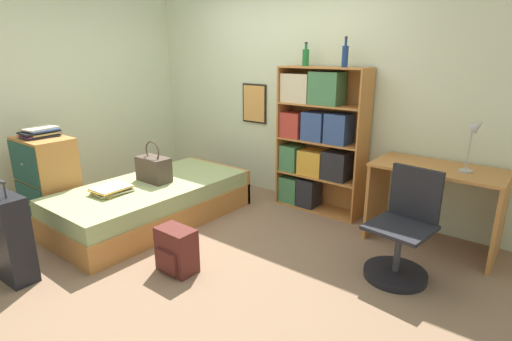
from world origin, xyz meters
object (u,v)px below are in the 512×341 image
Objects in this scene: bottle_green at (306,57)px; bottle_brown at (345,56)px; bookcase at (315,139)px; desk_lamp at (475,135)px; bed at (154,202)px; book_stack_on_bed at (112,190)px; backpack at (176,250)px; suitcase at (6,236)px; desk at (435,192)px; magazine_pile_on_dresser at (40,132)px; desk_chair at (401,244)px; handbag at (154,169)px; dresser at (48,179)px.

bottle_brown reaches higher than bottle_green.
bookcase reaches higher than desk_lamp.
book_stack_on_bed is at bearing -99.58° from bed.
suitcase is at bearing -138.35° from backpack.
bottle_brown reaches higher than backpack.
bookcase is at bearing 85.43° from backpack.
bottle_brown is 1.58m from desk.
desk_chair is (3.41, 1.19, -0.68)m from magazine_pile_on_dresser.
bed is 5.31× the size of book_stack_on_bed.
desk reaches higher than bed.
bottle_green reaches higher than bed.
bottle_brown is at bearing 175.28° from desk_lamp.
magazine_pile_on_dresser is at bearing -135.62° from bookcase.
desk_chair is (-0.29, -0.70, -0.82)m from desk_lamp.
desk_lamp reaches higher than suitcase.
handbag is (-0.05, 0.07, 0.35)m from bed.
desk_chair is at bearing 19.26° from magazine_pile_on_dresser.
handbag is 1.28m from backpack.
bottle_green is at bearing 149.63° from desk_chair.
book_stack_on_bed is 0.85m from dresser.
desk_lamp is at bearing 44.06° from suitcase.
bottle_green is (0.99, 1.40, 1.50)m from bed.
bottle_brown reaches higher than bookcase.
dresser reaches higher than bed.
book_stack_on_bed is at bearing -124.11° from bookcase.
dresser is (-0.89, 0.76, 0.10)m from suitcase.
suitcase is at bearing -109.11° from bottle_green.
bed is 1.45m from suitcase.
suitcase is (0.00, -1.44, 0.15)m from bed.
bookcase is (2.09, 2.04, -0.13)m from magazine_pile_on_dresser.
desk_chair is at bearing -30.37° from bottle_green.
backpack is at bearing -104.37° from bottle_brown.
bed is 1.14m from backpack.
desk reaches higher than book_stack_on_bed.
bottle_green is at bearing 52.04° from handbag.
backpack is (1.05, -0.62, -0.37)m from handbag.
bookcase reaches higher than book_stack_on_bed.
bed is 2.82m from desk.
desk is (1.03, -0.09, -1.20)m from bottle_brown.
magazine_pile_on_dresser is at bearing 157.40° from dresser.
handbag reaches higher than book_stack_on_bed.
bookcase is 1.64m from desk_lamp.
dresser is at bearing -150.46° from desk.
magazine_pile_on_dresser is at bearing -150.97° from desk.
magazine_pile_on_dresser is 2.91m from bottle_green.
magazine_pile_on_dresser is at bearing 140.27° from suitcase.
suitcase is at bearing -135.94° from desk_lamp.
handbag is 2.04m from bottle_green.
desk_chair reaches higher than backpack.
bottle_brown is 2.48m from backpack.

